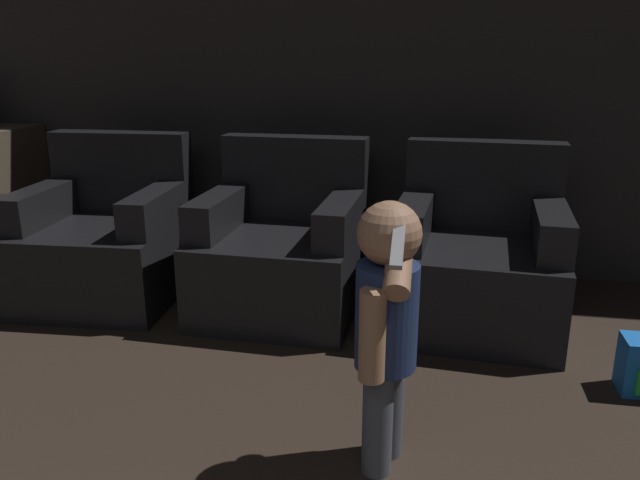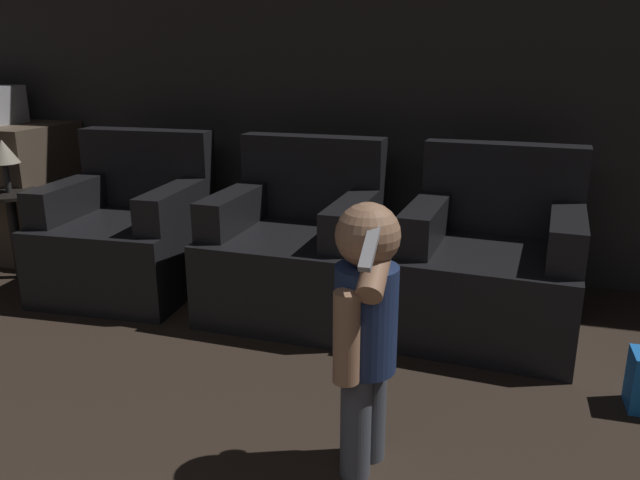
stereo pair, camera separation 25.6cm
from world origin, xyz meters
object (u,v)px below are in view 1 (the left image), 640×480
at_px(armchair_middle, 283,251).
at_px(armchair_right, 477,262).
at_px(armchair_left, 106,241).
at_px(person_toddler, 386,317).

distance_m(armchair_middle, armchair_right, 1.04).
height_order(armchair_middle, armchair_right, same).
bearing_deg(armchair_right, armchair_middle, -175.35).
relative_size(armchair_left, armchair_middle, 1.00).
bearing_deg(armchair_left, armchair_right, -2.83).
height_order(armchair_left, person_toddler, person_toddler).
xyz_separation_m(armchair_right, person_toddler, (-0.38, -1.29, 0.23)).
distance_m(armchair_left, armchair_middle, 1.04).
height_order(armchair_middle, person_toddler, person_toddler).
xyz_separation_m(armchair_left, armchair_middle, (1.04, 0.00, 0.00)).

